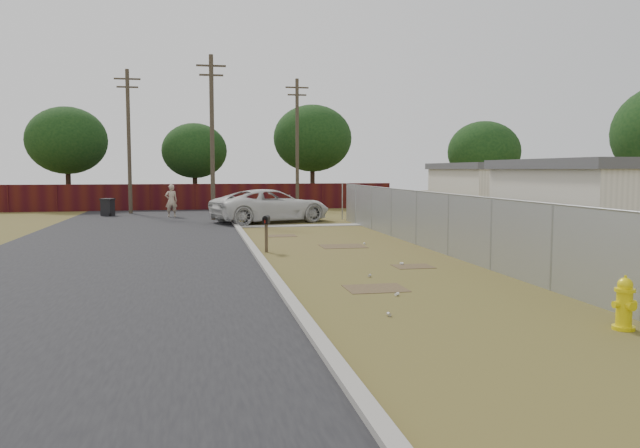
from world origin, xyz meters
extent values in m
plane|color=brown|center=(0.00, 0.00, 0.00)|extent=(120.00, 120.00, 0.00)
cube|color=black|center=(-7.50, 8.00, 0.01)|extent=(9.00, 60.00, 0.02)
cube|color=gray|center=(-3.00, 8.00, 0.06)|extent=(0.25, 60.00, 0.12)
cube|color=gray|center=(0.00, 11.50, 0.01)|extent=(6.20, 1.00, 0.03)
cylinder|color=gray|center=(3.10, -6.00, 1.00)|extent=(0.06, 0.06, 2.00)
cylinder|color=gray|center=(3.10, -3.00, 1.00)|extent=(0.06, 0.06, 2.00)
cylinder|color=gray|center=(3.10, 0.00, 1.00)|extent=(0.06, 0.06, 2.00)
cylinder|color=gray|center=(3.10, 3.00, 1.00)|extent=(0.06, 0.06, 2.00)
cylinder|color=gray|center=(3.10, 6.00, 1.00)|extent=(0.06, 0.06, 2.00)
cylinder|color=gray|center=(3.10, 9.00, 1.00)|extent=(0.06, 0.06, 2.00)
cylinder|color=gray|center=(3.10, 12.00, 1.00)|extent=(0.06, 0.06, 2.00)
cylinder|color=gray|center=(3.10, 15.00, 1.00)|extent=(0.06, 0.06, 2.00)
cylinder|color=gray|center=(3.10, 1.00, 2.00)|extent=(0.04, 26.00, 0.04)
cube|color=gray|center=(3.10, 1.00, 1.00)|extent=(0.01, 26.00, 2.00)
cube|color=black|center=(3.16, 1.00, 0.30)|extent=(0.03, 26.00, 0.60)
cube|color=#40120D|center=(-6.00, 25.00, 0.90)|extent=(30.00, 0.12, 1.80)
cylinder|color=#453C2E|center=(-4.00, 16.00, 4.50)|extent=(0.24, 0.24, 9.00)
cube|color=#453C2E|center=(-4.00, 16.00, 8.40)|extent=(1.60, 0.10, 0.10)
cube|color=#453C2E|center=(-4.00, 16.00, 7.90)|extent=(1.30, 0.10, 0.10)
cylinder|color=#453C2E|center=(-9.00, 22.00, 4.50)|extent=(0.24, 0.24, 9.00)
cube|color=#453C2E|center=(-9.00, 22.00, 8.40)|extent=(1.60, 0.10, 0.10)
cube|color=#453C2E|center=(-9.00, 22.00, 7.90)|extent=(1.30, 0.10, 0.10)
cylinder|color=#453C2E|center=(2.00, 24.00, 4.50)|extent=(0.24, 0.24, 9.00)
cube|color=#453C2E|center=(2.00, 24.00, 8.40)|extent=(1.60, 0.10, 0.10)
cube|color=#453C2E|center=(2.00, 24.00, 7.90)|extent=(1.30, 0.10, 0.10)
cube|color=silver|center=(10.50, 9.00, 1.40)|extent=(7.00, 6.00, 2.80)
cube|color=#4B4B50|center=(10.50, 9.00, 2.95)|extent=(7.28, 6.24, 0.30)
cylinder|color=#2F1E15|center=(-14.00, 29.00, 1.65)|extent=(0.36, 0.36, 3.30)
ellipsoid|color=black|center=(-14.00, 29.00, 4.88)|extent=(5.70, 5.70, 4.84)
cylinder|color=#2F1E15|center=(-5.00, 30.00, 1.43)|extent=(0.36, 0.36, 2.86)
ellipsoid|color=black|center=(-5.00, 30.00, 4.23)|extent=(4.94, 4.94, 4.20)
cylinder|color=#2F1E15|center=(4.00, 29.00, 1.76)|extent=(0.36, 0.36, 3.52)
ellipsoid|color=black|center=(4.00, 29.00, 5.20)|extent=(6.08, 6.08, 5.17)
cylinder|color=#2F1E15|center=(13.00, 18.00, 1.32)|extent=(0.36, 0.36, 2.64)
ellipsoid|color=black|center=(13.00, 18.00, 3.90)|extent=(4.56, 4.56, 3.88)
cylinder|color=yellow|center=(2.39, -9.45, 0.03)|extent=(0.39, 0.39, 0.07)
cylinder|color=yellow|center=(2.39, -9.45, 0.37)|extent=(0.27, 0.27, 0.65)
cylinder|color=yellow|center=(2.39, -9.45, 0.70)|extent=(0.35, 0.35, 0.06)
sphere|color=yellow|center=(2.39, -9.45, 0.79)|extent=(0.26, 0.26, 0.26)
cylinder|color=yellow|center=(2.39, -9.45, 0.92)|extent=(0.05, 0.05, 0.07)
cylinder|color=yellow|center=(2.23, -9.46, 0.45)|extent=(0.11, 0.13, 0.12)
cylinder|color=yellow|center=(2.55, -9.45, 0.45)|extent=(0.11, 0.13, 0.12)
cylinder|color=yellow|center=(2.39, -9.61, 0.45)|extent=(0.16, 0.14, 0.16)
cube|color=brown|center=(-2.60, 1.95, 0.51)|extent=(0.11, 0.11, 1.03)
cube|color=black|center=(-2.60, 1.95, 1.06)|extent=(0.31, 0.53, 0.19)
cylinder|color=black|center=(-2.60, 1.95, 1.15)|extent=(0.31, 0.53, 0.19)
cube|color=#AE150C|center=(-2.67, 1.69, 1.06)|extent=(0.03, 0.05, 0.10)
imported|color=silver|center=(-1.03, 13.88, 0.88)|extent=(6.92, 4.87, 1.75)
imported|color=tan|center=(-6.35, 18.52, 0.96)|extent=(0.78, 0.60, 1.92)
cube|color=black|center=(-10.14, 20.19, 0.50)|extent=(0.80, 0.80, 1.00)
cube|color=black|center=(-10.14, 20.19, 1.02)|extent=(0.88, 0.88, 0.08)
cylinder|color=black|center=(-9.96, 19.79, 0.10)|extent=(0.12, 0.21, 0.21)
cylinder|color=silver|center=(-0.57, -5.90, 0.04)|extent=(0.12, 0.12, 0.07)
cylinder|color=#BABABF|center=(-0.51, -3.46, 0.04)|extent=(0.11, 0.12, 0.07)
cylinder|color=silver|center=(0.98, -1.64, 0.04)|extent=(0.11, 0.09, 0.07)
cylinder|color=#BABABF|center=(-1.33, -7.71, 0.04)|extent=(0.07, 0.10, 0.07)
cylinder|color=silver|center=(1.22, 3.41, 0.04)|extent=(0.08, 0.11, 0.07)
camera|label=1|loc=(-4.88, -18.89, 2.78)|focal=35.00mm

